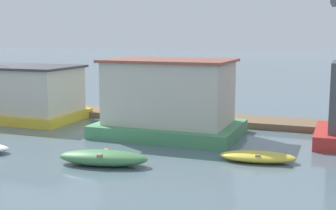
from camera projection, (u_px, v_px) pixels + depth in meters
ground_plane at (176, 132)px, 21.15m from camera, size 200.00×200.00×0.00m
dock_walkway at (195, 118)px, 23.89m from camera, size 33.80×2.14×0.30m
houseboat_yellow at (14, 93)px, 24.44m from camera, size 7.03×3.92×5.10m
houseboat_green at (169, 100)px, 20.43m from camera, size 6.13×4.17×3.33m
dinghy_green at (103, 158)px, 15.84m from camera, size 3.24×1.62×0.52m
dinghy_yellow at (258, 157)px, 16.29m from camera, size 2.76×1.43×0.36m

